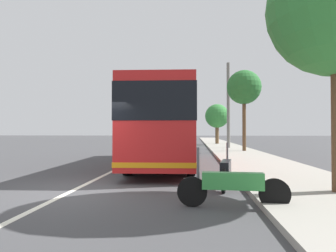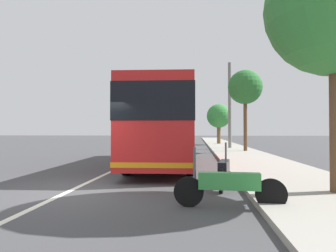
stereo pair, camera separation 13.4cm
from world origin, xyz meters
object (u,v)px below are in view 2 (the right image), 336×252
Objects in this scene: car_behind_bus at (158,139)px; car_side_street at (183,139)px; roadside_tree_far_block at (219,116)px; motorcycle_by_tree at (224,171)px; coach_bus at (165,123)px; roadside_tree_mid_block at (245,88)px; motorcycle_far_end at (229,185)px; utility_pole at (230,106)px.

car_side_street is at bearing 43.20° from car_behind_bus.
roadside_tree_far_block is (3.27, -4.20, 2.74)m from car_side_street.
car_side_street is (24.69, 2.27, 0.26)m from motorcycle_by_tree.
roadside_tree_far_block reaches higher than car_side_street.
roadside_tree_far_block is (-0.42, -7.61, 2.83)m from car_behind_bus.
coach_bus is 10.60m from roadside_tree_mid_block.
motorcycle_by_tree is at bearing 11.81° from car_behind_bus.
coach_bus is 8.52m from motorcycle_far_end.
car_behind_bus is 0.63× the size of roadside_tree_mid_block.
utility_pole reaches higher than roadside_tree_far_block.
motorcycle_by_tree is 0.34× the size of roadside_tree_mid_block.
coach_bus reaches higher than car_side_street.
coach_bus is 22.63m from roadside_tree_far_block.
coach_bus is 18.95m from car_side_street.
roadside_tree_far_block is (30.26, -2.04, 3.01)m from motorcycle_far_end.
car_behind_bus is 8.13m from roadside_tree_far_block.
utility_pole is (-9.37, -0.30, 0.46)m from roadside_tree_far_block.
roadside_tree_mid_block is (14.48, -2.95, 4.50)m from motorcycle_by_tree.
motorcycle_far_end is 0.58× the size of car_behind_bus.
motorcycle_far_end is 21.30m from utility_pole.
coach_bus is 2.84× the size of car_behind_bus.
roadside_tree_mid_block is at bearing -33.72° from coach_bus.
roadside_tree_far_block is at bearing -90.63° from motorcycle_far_end.
motorcycle_far_end is 0.47× the size of roadside_tree_far_block.
utility_pole is at bearing 39.42° from car_behind_bus.
roadside_tree_mid_block is at bearing 32.31° from car_behind_bus.
car_side_street reaches higher than motorcycle_by_tree.
car_side_street is at bearing 27.07° from roadside_tree_mid_block.
coach_bus is at bearing -71.39° from motorcycle_far_end.
car_behind_bus is (30.68, 5.57, 0.17)m from motorcycle_far_end.
car_behind_bus is at bearing 86.84° from roadside_tree_far_block.
motorcycle_far_end is 0.30× the size of utility_pole.
roadside_tree_mid_block reaches higher than roadside_tree_far_block.
motorcycle_by_tree is 28.94m from car_behind_bus.
utility_pole is (-6.10, -4.50, 3.21)m from car_side_street.
motorcycle_far_end is 27.07m from car_side_street.
coach_bus is 22.88m from car_behind_bus.
car_side_street reaches higher than motorcycle_far_end.
roadside_tree_mid_block reaches higher than coach_bus.
car_behind_bus reaches higher than motorcycle_far_end.
roadside_tree_far_block reaches higher than motorcycle_far_end.
motorcycle_far_end is at bearing 10.77° from car_behind_bus.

